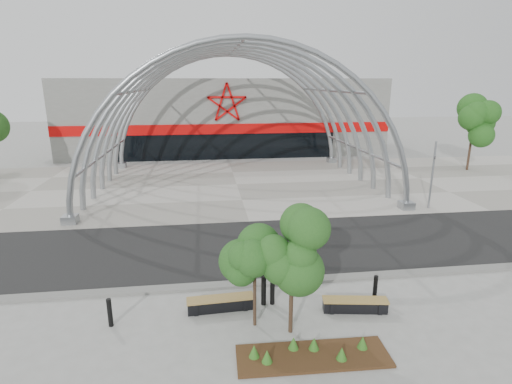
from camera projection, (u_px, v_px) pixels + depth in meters
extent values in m
plane|color=gray|center=(269.00, 281.00, 16.05)|extent=(140.00, 140.00, 0.00)
cube|color=black|center=(257.00, 246.00, 19.39)|extent=(140.00, 7.00, 0.02)
cube|color=gray|center=(237.00, 185.00, 30.85)|extent=(60.00, 17.00, 0.04)
cube|color=slate|center=(270.00, 282.00, 15.80)|extent=(60.00, 0.50, 0.12)
cube|color=slate|center=(223.00, 114.00, 46.97)|extent=(34.00, 15.00, 8.00)
cube|color=black|center=(228.00, 147.00, 40.58)|extent=(22.00, 0.25, 2.60)
cube|color=#C90606|center=(227.00, 129.00, 40.09)|extent=(34.00, 0.30, 1.00)
torus|color=#92979B|center=(247.00, 216.00, 23.69)|extent=(20.36, 0.36, 20.36)
torus|color=#92979B|center=(243.00, 204.00, 26.08)|extent=(20.36, 0.36, 20.36)
torus|color=#92979B|center=(240.00, 193.00, 28.47)|extent=(20.36, 0.36, 20.36)
torus|color=#92979B|center=(237.00, 185.00, 30.85)|extent=(20.36, 0.36, 20.36)
torus|color=#92979B|center=(234.00, 177.00, 33.24)|extent=(20.36, 0.36, 20.36)
torus|color=#92979B|center=(232.00, 171.00, 35.63)|extent=(20.36, 0.36, 20.36)
torus|color=#92979B|center=(230.00, 165.00, 38.01)|extent=(20.36, 0.36, 20.36)
cylinder|color=#92979B|center=(358.00, 149.00, 31.37)|extent=(0.20, 15.00, 0.20)
cylinder|color=#92979B|center=(329.00, 90.00, 29.84)|extent=(0.20, 15.00, 0.20)
cylinder|color=#92979B|center=(235.00, 48.00, 28.16)|extent=(0.20, 15.00, 0.20)
cylinder|color=#92979B|center=(135.00, 91.00, 28.06)|extent=(0.20, 15.00, 0.20)
cylinder|color=#92979B|center=(104.00, 155.00, 28.94)|extent=(0.20, 15.00, 0.20)
cube|color=#92979B|center=(70.00, 220.00, 22.36)|extent=(0.80, 0.80, 0.50)
cube|color=#92979B|center=(121.00, 165.00, 36.69)|extent=(0.80, 0.80, 0.50)
cube|color=#92979B|center=(406.00, 206.00, 24.88)|extent=(0.80, 0.80, 0.50)
cube|color=#92979B|center=(331.00, 160.00, 39.21)|extent=(0.80, 0.80, 0.50)
cube|color=#322111|center=(313.00, 356.00, 11.59)|extent=(4.48, 1.51, 0.09)
cone|color=#357221|center=(267.00, 356.00, 11.23)|extent=(0.31, 0.31, 0.38)
cone|color=#357221|center=(314.00, 343.00, 11.78)|extent=(0.31, 0.31, 0.38)
cone|color=#357221|center=(342.00, 353.00, 11.35)|extent=(0.31, 0.31, 0.38)
cone|color=#357221|center=(293.00, 343.00, 11.80)|extent=(0.31, 0.31, 0.38)
cone|color=#357221|center=(363.00, 342.00, 11.83)|extent=(0.31, 0.31, 0.38)
cone|color=#357221|center=(254.00, 351.00, 11.44)|extent=(0.31, 0.31, 0.38)
cylinder|color=gray|center=(432.00, 176.00, 24.55)|extent=(0.12, 0.12, 4.25)
imported|color=black|center=(434.00, 161.00, 24.30)|extent=(0.14, 0.60, 0.12)
cylinder|color=black|center=(255.00, 301.00, 12.92)|extent=(0.11, 0.11, 1.73)
ellipsoid|color=#153E16|center=(255.00, 257.00, 12.50)|extent=(1.48, 1.48, 1.88)
cylinder|color=#2F2015|center=(291.00, 304.00, 12.52)|extent=(0.13, 0.13, 1.99)
ellipsoid|color=#194318|center=(292.00, 251.00, 12.03)|extent=(1.65, 1.65, 2.18)
cube|color=black|center=(221.00, 305.00, 13.95)|extent=(2.30, 0.56, 0.39)
cube|color=black|center=(196.00, 307.00, 13.79)|extent=(0.16, 0.51, 0.46)
cube|color=black|center=(245.00, 302.00, 14.09)|extent=(0.16, 0.51, 0.46)
cube|color=olive|center=(220.00, 298.00, 13.88)|extent=(2.36, 0.64, 0.07)
cube|color=black|center=(355.00, 306.00, 13.88)|extent=(2.23, 0.75, 0.37)
cube|color=black|center=(331.00, 305.00, 13.89)|extent=(0.20, 0.50, 0.44)
cube|color=black|center=(379.00, 306.00, 13.85)|extent=(0.20, 0.50, 0.44)
cube|color=olive|center=(355.00, 300.00, 13.81)|extent=(2.29, 0.84, 0.07)
cylinder|color=black|center=(110.00, 313.00, 12.96)|extent=(0.16, 0.16, 0.98)
cylinder|color=black|center=(264.00, 290.00, 14.21)|extent=(0.18, 0.18, 1.12)
cylinder|color=black|center=(272.00, 291.00, 14.24)|extent=(0.16, 0.16, 1.03)
cylinder|color=black|center=(295.00, 264.00, 16.31)|extent=(0.17, 0.17, 1.06)
cylinder|color=black|center=(375.00, 288.00, 14.50)|extent=(0.15, 0.15, 0.97)
cylinder|color=#312016|center=(469.00, 154.00, 35.48)|extent=(0.20, 0.20, 3.03)
ellipsoid|color=#144A12|center=(474.00, 122.00, 34.74)|extent=(2.70, 2.70, 3.30)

